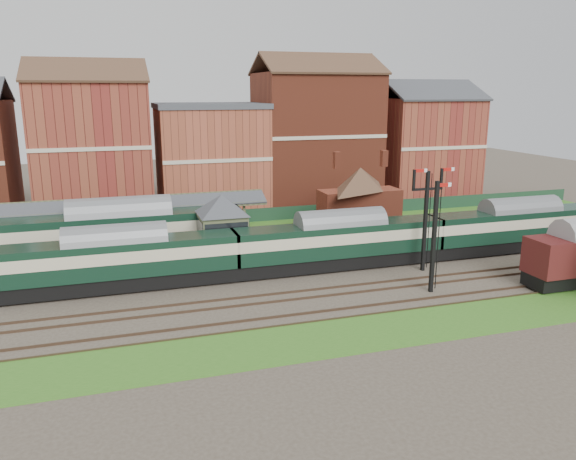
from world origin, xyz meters
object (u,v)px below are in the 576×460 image
object	(u,v)px
semaphore_bracket	(426,214)
platform_railcar	(121,233)
dmu_train	(340,241)
goods_van_a	(571,257)
signal_box	(223,229)

from	to	relation	value
semaphore_bracket	platform_railcar	bearing A→B (deg)	158.50
dmu_train	goods_van_a	world-z (taller)	dmu_train
semaphore_bracket	goods_van_a	xyz separation A→B (m)	(8.21, -6.50, -2.40)
platform_railcar	goods_van_a	bearing A→B (deg)	-26.53
dmu_train	platform_railcar	distance (m)	17.92
platform_railcar	goods_van_a	world-z (taller)	platform_railcar
dmu_train	semaphore_bracket	bearing A→B (deg)	-22.11
dmu_train	goods_van_a	size ratio (longest dim) A/B	7.93
signal_box	dmu_train	size ratio (longest dim) A/B	0.12
signal_box	platform_railcar	world-z (taller)	signal_box
signal_box	semaphore_bracket	xyz separation A→B (m)	(15.04, -5.75, 1.44)
signal_box	platform_railcar	distance (m)	8.47
signal_box	dmu_train	world-z (taller)	signal_box
dmu_train	platform_railcar	size ratio (longest dim) A/B	2.59
signal_box	platform_railcar	size ratio (longest dim) A/B	0.30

